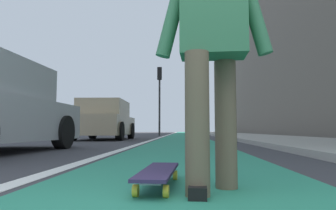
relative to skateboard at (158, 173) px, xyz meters
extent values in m
plane|color=#38383D|center=(8.44, -0.15, -0.09)|extent=(80.00, 80.00, 0.00)
cube|color=#288466|center=(22.44, -0.15, -0.09)|extent=(56.00, 1.99, 0.00)
cube|color=silver|center=(18.44, 1.00, -0.09)|extent=(52.00, 0.16, 0.01)
cube|color=#9E9B93|center=(16.44, -3.45, -0.04)|extent=(52.00, 3.20, 0.10)
cube|color=#6B6258|center=(20.44, -6.49, 6.58)|extent=(40.00, 1.20, 13.35)
cylinder|color=yellow|center=(0.30, 0.07, -0.06)|extent=(0.07, 0.03, 0.07)
cylinder|color=yellow|center=(0.30, -0.10, -0.06)|extent=(0.07, 0.03, 0.07)
cylinder|color=yellow|center=(-0.30, 0.10, -0.06)|extent=(0.07, 0.03, 0.07)
cylinder|color=yellow|center=(-0.30, -0.07, -0.06)|extent=(0.07, 0.03, 0.07)
cube|color=silver|center=(0.30, -0.02, -0.01)|extent=(0.07, 0.12, 0.02)
cube|color=silver|center=(-0.30, 0.02, -0.01)|extent=(0.07, 0.12, 0.02)
cube|color=#33284C|center=(0.00, 0.00, 0.01)|extent=(0.85, 0.24, 0.02)
cylinder|color=brown|center=(-0.26, -0.24, 0.32)|extent=(0.14, 0.14, 0.82)
cylinder|color=brown|center=(-0.01, -0.44, 0.32)|extent=(0.14, 0.14, 0.82)
cube|color=black|center=(-0.26, -0.24, -0.06)|extent=(0.26, 0.11, 0.07)
cube|color=#33724C|center=(-0.15, -0.35, 1.03)|extent=(0.26, 0.41, 0.60)
cylinder|color=#33724C|center=(-0.14, -0.11, 1.03)|extent=(0.10, 0.24, 0.60)
cylinder|color=#33724C|center=(-0.16, -0.59, 1.03)|extent=(0.10, 0.24, 0.60)
cube|color=#4C606B|center=(3.67, 3.06, 1.09)|extent=(0.08, 1.55, 0.51)
cylinder|color=black|center=(3.93, 2.22, 0.23)|extent=(0.66, 0.24, 0.65)
cube|color=tan|center=(9.65, 2.89, 0.44)|extent=(4.04, 1.80, 0.70)
cube|color=tan|center=(9.50, 2.88, 1.09)|extent=(2.23, 1.63, 0.60)
cube|color=#4C606B|center=(10.61, 2.90, 1.09)|extent=(0.07, 1.52, 0.51)
cylinder|color=black|center=(10.88, 3.73, 0.23)|extent=(0.66, 0.23, 0.65)
cylinder|color=black|center=(10.91, 2.09, 0.23)|extent=(0.66, 0.23, 0.65)
cylinder|color=black|center=(8.40, 3.68, 0.23)|extent=(0.66, 0.23, 0.65)
cylinder|color=black|center=(8.43, 2.04, 0.23)|extent=(0.66, 0.23, 0.65)
cylinder|color=#2D2D2D|center=(17.31, 1.40, 1.69)|extent=(0.12, 0.12, 3.57)
cube|color=black|center=(17.31, 1.40, 3.88)|extent=(0.24, 0.28, 0.80)
sphere|color=#360606|center=(17.44, 1.40, 4.14)|extent=(0.16, 0.16, 0.16)
sphere|color=#392907|center=(17.44, 1.40, 3.88)|extent=(0.16, 0.16, 0.16)
sphere|color=green|center=(17.44, 1.40, 3.62)|extent=(0.16, 0.16, 0.16)
camera|label=1|loc=(-2.01, -0.17, 0.28)|focal=32.75mm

